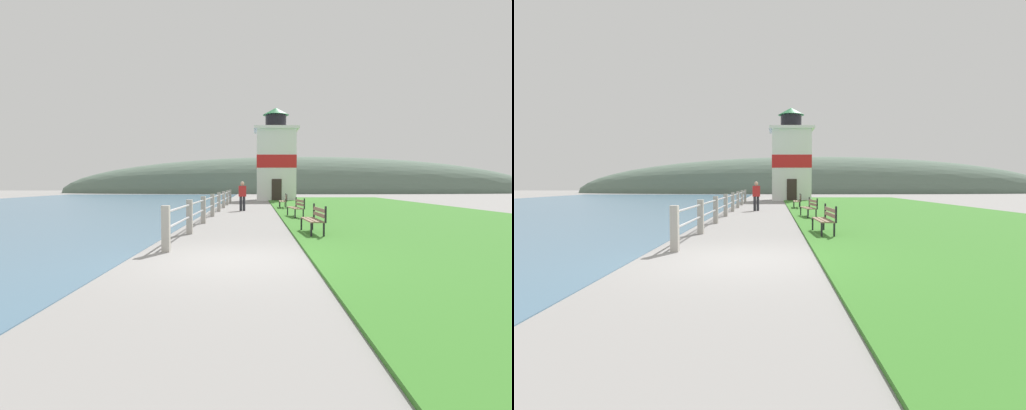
% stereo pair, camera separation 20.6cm
% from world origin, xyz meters
% --- Properties ---
extents(ground_plane, '(160.00, 160.00, 0.00)m').
position_xyz_m(ground_plane, '(0.00, 0.00, 0.00)').
color(ground_plane, gray).
extents(grass_verge, '(12.00, 42.85, 0.06)m').
position_xyz_m(grass_verge, '(7.67, 14.28, 0.03)').
color(grass_verge, '#387528').
rests_on(grass_verge, ground_plane).
extents(seawall_railing, '(0.18, 23.46, 1.09)m').
position_xyz_m(seawall_railing, '(-1.57, 12.64, 0.62)').
color(seawall_railing, '#A8A399').
rests_on(seawall_railing, ground_plane).
extents(park_bench_near, '(0.58, 1.72, 0.94)m').
position_xyz_m(park_bench_near, '(2.37, 4.12, 0.54)').
color(park_bench_near, '#846B51').
rests_on(park_bench_near, ground_plane).
extents(park_bench_midway, '(0.68, 1.70, 0.94)m').
position_xyz_m(park_bench_midway, '(2.44, 10.16, 0.54)').
color(park_bench_midway, '#846B51').
rests_on(park_bench_midway, ground_plane).
extents(park_bench_far, '(0.54, 1.85, 0.94)m').
position_xyz_m(park_bench_far, '(2.31, 16.95, 0.54)').
color(park_bench_far, '#846B51').
rests_on(park_bench_far, ground_plane).
extents(lighthouse, '(4.13, 4.13, 8.71)m').
position_xyz_m(lighthouse, '(2.41, 29.78, 3.81)').
color(lighthouse, white).
rests_on(lighthouse, ground_plane).
extents(person_strolling, '(0.45, 0.30, 1.71)m').
position_xyz_m(person_strolling, '(-0.26, 14.95, 0.93)').
color(person_strolling, '#28282D').
rests_on(person_strolling, ground_plane).
extents(distant_hillside, '(80.00, 16.00, 12.00)m').
position_xyz_m(distant_hillside, '(8.00, 58.57, 0.00)').
color(distant_hillside, '#566B5B').
rests_on(distant_hillside, ground_plane).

